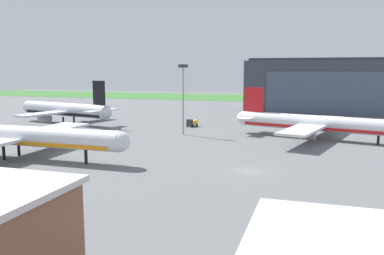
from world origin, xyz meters
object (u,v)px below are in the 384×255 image
at_px(airliner_far_left, 317,124).
at_px(airliner_far_right, 65,110).
at_px(maintenance_hangar, 342,86).
at_px(airliner_near_left, 17,136).
at_px(baggage_tug, 192,123).
at_px(apron_light_mast, 183,94).

height_order(airliner_far_left, airliner_far_right, airliner_far_right).
bearing_deg(airliner_far_right, maintenance_hangar, 36.69).
height_order(airliner_near_left, airliner_far_right, airliner_far_right).
bearing_deg(airliner_far_right, airliner_far_left, -4.38).
bearing_deg(airliner_far_left, maintenance_hangar, 82.50).
xyz_separation_m(airliner_near_left, airliner_far_right, (-20.29, 44.57, 0.09)).
xyz_separation_m(airliner_far_left, baggage_tug, (-35.17, 11.59, -2.64)).
bearing_deg(airliner_near_left, baggage_tug, 69.61).
relative_size(airliner_far_right, baggage_tug, 9.12).
bearing_deg(airliner_near_left, airliner_far_left, 35.79).
xyz_separation_m(airliner_far_right, apron_light_mast, (41.26, -8.73, 6.24)).
distance_m(maintenance_hangar, airliner_near_left, 123.80).
distance_m(airliner_far_left, baggage_tug, 37.12).
xyz_separation_m(airliner_far_left, apron_light_mast, (-32.96, -3.05, 6.82)).
bearing_deg(apron_light_mast, airliner_far_right, 168.05).
height_order(airliner_near_left, apron_light_mast, apron_light_mast).
height_order(maintenance_hangar, airliner_far_right, maintenance_hangar).
relative_size(airliner_near_left, apron_light_mast, 2.57).
relative_size(airliner_near_left, airliner_far_right, 1.26).
distance_m(baggage_tug, apron_light_mast, 17.57).
xyz_separation_m(maintenance_hangar, airliner_far_right, (-83.13, -61.94, -5.77)).
xyz_separation_m(maintenance_hangar, apron_light_mast, (-41.86, -70.68, 0.47)).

